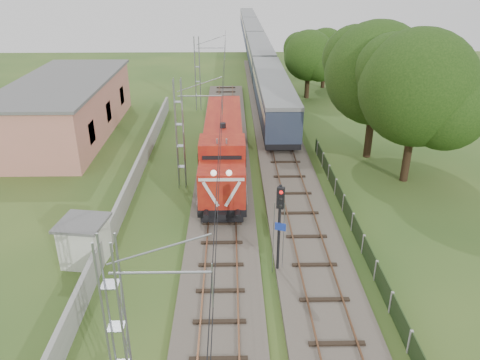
{
  "coord_description": "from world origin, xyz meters",
  "views": [
    {
      "loc": [
        0.58,
        -19.23,
        14.95
      ],
      "look_at": [
        1.15,
        8.29,
        2.2
      ],
      "focal_mm": 35.0,
      "sensor_mm": 36.0,
      "label": 1
    }
  ],
  "objects_px": {
    "coach_rake": "(255,42)",
    "relay_hut": "(85,241)",
    "locomotive": "(223,146)",
    "signal_post": "(280,215)"
  },
  "relations": [
    {
      "from": "locomotive",
      "to": "coach_rake",
      "type": "relative_size",
      "value": 0.18
    },
    {
      "from": "locomotive",
      "to": "coach_rake",
      "type": "distance_m",
      "value": 50.85
    },
    {
      "from": "locomotive",
      "to": "relay_hut",
      "type": "xyz_separation_m",
      "value": [
        -7.4,
        -11.87,
        -0.99
      ]
    },
    {
      "from": "coach_rake",
      "to": "relay_hut",
      "type": "relative_size",
      "value": 34.09
    },
    {
      "from": "signal_post",
      "to": "locomotive",
      "type": "bearing_deg",
      "value": 102.72
    },
    {
      "from": "coach_rake",
      "to": "relay_hut",
      "type": "distance_m",
      "value": 63.7
    },
    {
      "from": "relay_hut",
      "to": "coach_rake",
      "type": "bearing_deg",
      "value": 78.77
    },
    {
      "from": "coach_rake",
      "to": "relay_hut",
      "type": "xyz_separation_m",
      "value": [
        -12.4,
        -62.47,
        -1.35
      ]
    },
    {
      "from": "locomotive",
      "to": "coach_rake",
      "type": "bearing_deg",
      "value": 84.36
    },
    {
      "from": "locomotive",
      "to": "relay_hut",
      "type": "bearing_deg",
      "value": -121.94
    }
  ]
}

